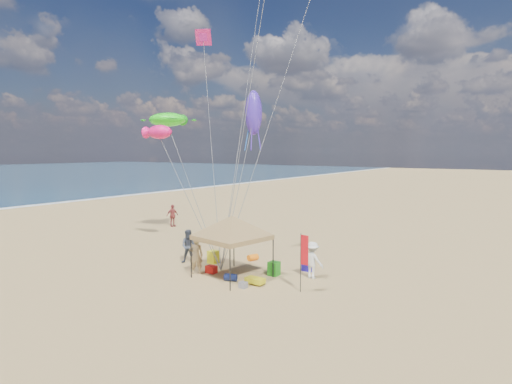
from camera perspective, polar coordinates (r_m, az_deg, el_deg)
ground at (r=21.88m, az=-4.56°, el=-11.12°), size 280.00×280.00×0.00m
canopy_tent at (r=20.85m, az=-3.26°, el=-3.53°), size 5.73×5.73×3.59m
feather_flag at (r=18.91m, az=6.43°, el=-8.20°), size 0.41×0.06×2.66m
cooler_red at (r=22.28m, az=-6.04°, el=-10.32°), size 0.54×0.38×0.38m
cooler_blue at (r=22.68m, az=6.96°, el=-10.05°), size 0.54×0.38×0.38m
bag_navy at (r=20.90m, az=-3.44°, el=-11.41°), size 0.69×0.54×0.36m
bag_orange at (r=24.56m, az=-0.43°, el=-8.80°), size 0.54×0.69×0.36m
chair_green at (r=21.73m, az=2.44°, el=-10.27°), size 0.50×0.50×0.70m
chair_yellow at (r=24.11m, az=-5.79°, el=-8.69°), size 0.50×0.50×0.70m
crate_grey at (r=19.90m, az=-1.75°, el=-12.40°), size 0.34×0.30×0.28m
beach_cart at (r=20.35m, az=-0.13°, el=-11.82°), size 0.90×0.50×0.24m
person_near_a at (r=22.03m, az=-8.08°, el=-8.46°), size 0.84×0.77×1.92m
person_near_b at (r=24.15m, az=-9.00°, el=-7.25°), size 1.17×1.10×1.90m
person_near_c at (r=21.27m, az=7.60°, el=-9.09°), size 1.23×0.77×1.83m
person_far_a at (r=35.82m, az=-11.20°, el=-3.13°), size 0.67×1.15×1.85m
turtle_kite at (r=30.70m, az=-11.84°, el=9.52°), size 3.44×3.09×0.95m
fish_kite at (r=27.39m, az=-12.87°, el=7.90°), size 2.18×1.60×0.87m
squid_kite at (r=26.09m, az=-0.33°, el=10.61°), size 1.37×1.37×2.69m
stunt_kite_pink at (r=35.85m, az=-7.11°, el=19.98°), size 1.37×1.10×1.15m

